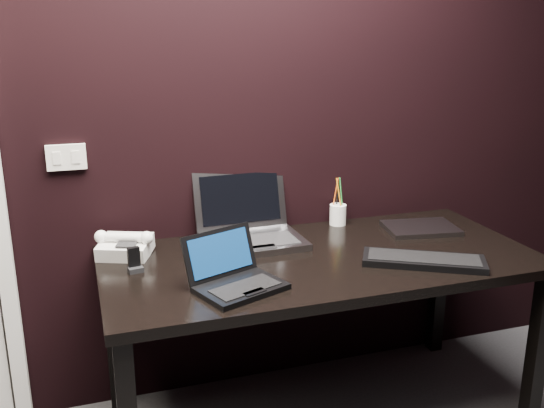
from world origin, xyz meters
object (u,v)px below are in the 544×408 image
object	(u,v)px
mobile_phone	(134,262)
ext_keyboard	(424,260)
netbook	(235,277)
closed_laptop	(420,228)
desk	(320,274)
desk_phone	(125,246)
pen_cup	(338,214)
silver_laptop	(250,230)

from	to	relation	value
mobile_phone	ext_keyboard	bearing A→B (deg)	-14.42
netbook	mobile_phone	bearing A→B (deg)	140.79
closed_laptop	ext_keyboard	bearing A→B (deg)	-119.79
desk	desk_phone	bearing A→B (deg)	161.83
ext_keyboard	closed_laptop	xyz separation A→B (m)	(0.20, 0.35, -0.00)
desk_phone	pen_cup	xyz separation A→B (m)	(0.96, 0.10, 0.01)
silver_laptop	desk	bearing A→B (deg)	-48.35
desk_phone	netbook	bearing A→B (deg)	-52.09
desk	netbook	xyz separation A→B (m)	(-0.40, -0.19, 0.12)
ext_keyboard	desk_phone	size ratio (longest dim) A/B	1.94
silver_laptop	desk_phone	distance (m)	0.51
ext_keyboard	mobile_phone	world-z (taller)	mobile_phone
desk_phone	mobile_phone	size ratio (longest dim) A/B	2.66
ext_keyboard	pen_cup	size ratio (longest dim) A/B	2.16
silver_laptop	pen_cup	distance (m)	0.46
closed_laptop	pen_cup	world-z (taller)	pen_cup
silver_laptop	mobile_phone	size ratio (longest dim) A/B	4.53
pen_cup	closed_laptop	bearing A→B (deg)	-31.46
netbook	silver_laptop	bearing A→B (deg)	67.55
silver_laptop	desk_phone	world-z (taller)	silver_laptop
ext_keyboard	closed_laptop	bearing A→B (deg)	60.21
netbook	silver_laptop	size ratio (longest dim) A/B	0.86
silver_laptop	ext_keyboard	distance (m)	0.72
desk_phone	mobile_phone	xyz separation A→B (m)	(0.02, -0.17, -0.01)
desk	desk_phone	distance (m)	0.78
silver_laptop	pen_cup	world-z (taller)	silver_laptop
desk_phone	pen_cup	world-z (taller)	pen_cup
mobile_phone	closed_laptop	bearing A→B (deg)	3.66
pen_cup	mobile_phone	bearing A→B (deg)	-163.81
desk	closed_laptop	distance (m)	0.57
desk_phone	pen_cup	distance (m)	0.96
closed_laptop	desk	bearing A→B (deg)	-164.59
netbook	silver_laptop	world-z (taller)	silver_laptop
pen_cup	ext_keyboard	bearing A→B (deg)	-78.18
silver_laptop	desk_phone	xyz separation A→B (m)	(-0.51, -0.01, -0.01)
netbook	silver_laptop	distance (m)	0.47
desk	silver_laptop	size ratio (longest dim) A/B	4.08
desk	silver_laptop	world-z (taller)	silver_laptop
desk	netbook	world-z (taller)	netbook
desk	silver_laptop	bearing A→B (deg)	131.65
ext_keyboard	desk_phone	distance (m)	1.16
desk_phone	mobile_phone	distance (m)	0.17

